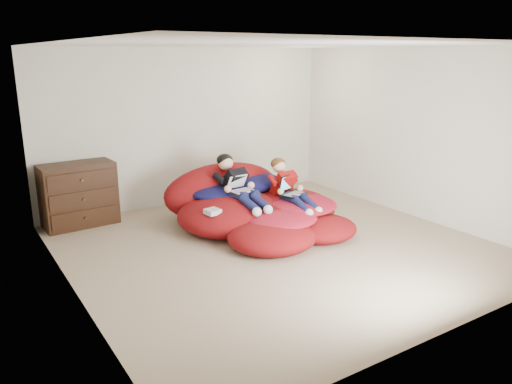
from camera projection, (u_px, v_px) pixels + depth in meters
The scene contains 9 objects.
room_shell at pixel (277, 230), 6.36m from camera, with size 5.10×5.10×2.77m.
dresser at pixel (79, 195), 7.12m from camera, with size 1.03×0.59×0.91m.
beanbag_pile at pixel (256, 208), 7.13m from camera, with size 2.33×2.41×0.89m.
cream_pillow at pixel (198, 179), 7.31m from camera, with size 0.42×0.27×0.27m, color white.
older_boy at pixel (236, 182), 6.98m from camera, with size 0.39×1.17×0.66m.
younger_boy at pixel (288, 185), 7.04m from camera, with size 0.29×1.00×0.65m.
laptop_white at pixel (240, 187), 6.90m from camera, with size 0.32×0.34×0.20m.
laptop_black at pixel (291, 189), 7.00m from camera, with size 0.43×0.42×0.26m.
power_adapter at pixel (213, 212), 6.47m from camera, with size 0.17×0.17×0.07m, color silver.
Camera 1 is at (-3.47, -4.91, 2.39)m, focal length 35.00 mm.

